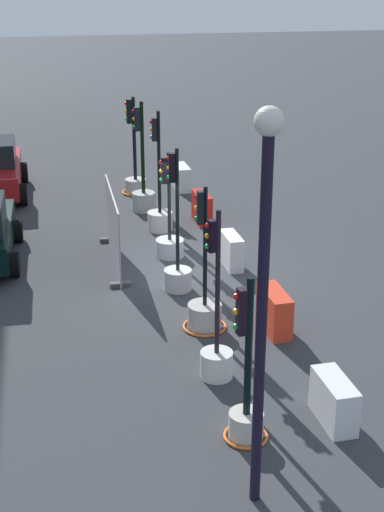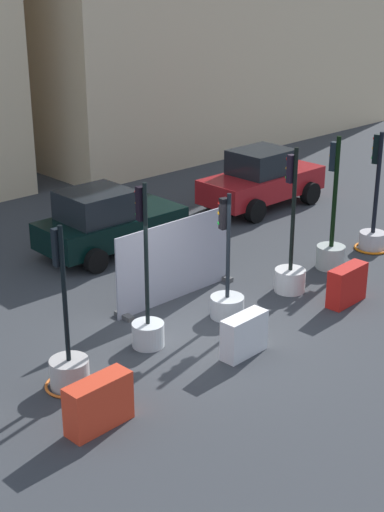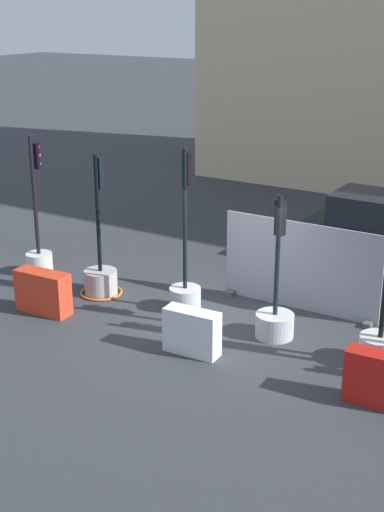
# 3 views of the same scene
# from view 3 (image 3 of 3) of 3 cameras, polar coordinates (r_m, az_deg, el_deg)

# --- Properties ---
(ground_plane) EXTENTS (120.00, 120.00, 0.00)m
(ground_plane) POSITION_cam_3_polar(r_m,az_deg,el_deg) (13.73, 2.44, -5.73)
(ground_plane) COLOR #34373C
(traffic_light_1) EXTENTS (0.60, 0.60, 3.20)m
(traffic_light_1) POSITION_cam_3_polar(r_m,az_deg,el_deg) (16.53, -12.20, 0.40)
(traffic_light_1) COLOR silver
(traffic_light_1) RESTS_ON ground_plane
(traffic_light_2) EXTENTS (0.91, 0.91, 3.03)m
(traffic_light_2) POSITION_cam_3_polar(r_m,az_deg,el_deg) (15.23, -7.34, -1.54)
(traffic_light_2) COLOR #B4AEAB
(traffic_light_2) RESTS_ON ground_plane
(traffic_light_3) EXTENTS (0.64, 0.64, 3.32)m
(traffic_light_3) POSITION_cam_3_polar(r_m,az_deg,el_deg) (14.25, -0.55, -2.29)
(traffic_light_3) COLOR silver
(traffic_light_3) RESTS_ON ground_plane
(traffic_light_4) EXTENTS (0.72, 0.72, 2.72)m
(traffic_light_4) POSITION_cam_3_polar(r_m,az_deg,el_deg) (13.27, 6.69, -4.61)
(traffic_light_4) COLOR silver
(traffic_light_4) RESTS_ON ground_plane
(traffic_light_5) EXTENTS (0.71, 0.71, 3.34)m
(traffic_light_5) POSITION_cam_3_polar(r_m,az_deg,el_deg) (12.58, 14.91, -6.22)
(traffic_light_5) COLOR silver
(traffic_light_5) RESTS_ON ground_plane
(construction_barrier_1) EXTENTS (1.17, 0.46, 0.87)m
(construction_barrier_1) POSITION_cam_3_polar(r_m,az_deg,el_deg) (14.51, -11.88, -2.86)
(construction_barrier_1) COLOR red
(construction_barrier_1) RESTS_ON ground_plane
(construction_barrier_2) EXTENTS (1.02, 0.40, 0.82)m
(construction_barrier_2) POSITION_cam_3_polar(r_m,az_deg,el_deg) (12.58, -0.01, -6.12)
(construction_barrier_2) COLOR silver
(construction_barrier_2) RESTS_ON ground_plane
(construction_barrier_3) EXTENTS (1.07, 0.41, 0.86)m
(construction_barrier_3) POSITION_cam_3_polar(r_m,az_deg,el_deg) (11.42, 14.82, -9.56)
(construction_barrier_3) COLOR red
(construction_barrier_3) RESTS_ON ground_plane
(car_black_sedan) EXTENTS (3.86, 2.14, 1.71)m
(car_black_sedan) POSITION_cam_3_polar(r_m,az_deg,el_deg) (17.20, 15.07, 1.81)
(car_black_sedan) COLOR black
(car_black_sedan) RESTS_ON ground_plane
(site_fence_panel) EXTENTS (3.35, 0.50, 1.83)m
(site_fence_panel) POSITION_cam_3_polar(r_m,az_deg,el_deg) (14.39, 8.68, -1.02)
(site_fence_panel) COLOR #9697A5
(site_fence_panel) RESTS_ON ground_plane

